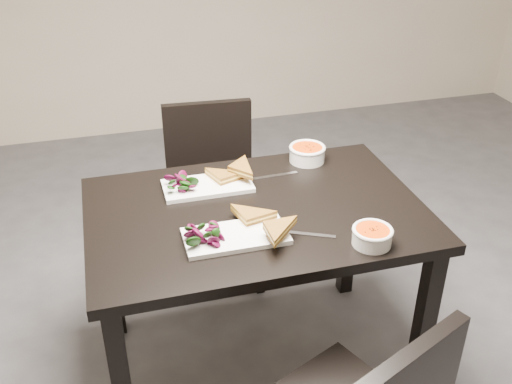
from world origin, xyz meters
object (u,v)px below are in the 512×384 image
(plate_far, at_px, (208,186))
(soup_bowl_near, at_px, (372,235))
(chair_far, at_px, (212,182))
(plate_near, at_px, (236,236))
(table, at_px, (256,232))
(soup_bowl_far, at_px, (307,153))

(plate_far, bearing_deg, soup_bowl_near, -48.97)
(soup_bowl_near, bearing_deg, chair_far, 107.84)
(plate_near, relative_size, soup_bowl_near, 2.57)
(soup_bowl_near, height_order, plate_far, soup_bowl_near)
(plate_near, relative_size, plate_far, 1.02)
(table, xyz_separation_m, plate_far, (-0.14, 0.20, 0.11))
(chair_far, bearing_deg, soup_bowl_far, -46.44)
(plate_far, bearing_deg, chair_far, 77.29)
(table, relative_size, plate_far, 3.58)
(table, distance_m, plate_near, 0.22)
(chair_far, xyz_separation_m, soup_bowl_far, (0.33, -0.39, 0.30))
(soup_bowl_near, bearing_deg, table, 134.48)
(plate_far, height_order, soup_bowl_far, soup_bowl_far)
(table, bearing_deg, plate_near, -125.30)
(chair_far, height_order, soup_bowl_far, chair_far)
(table, bearing_deg, plate_far, 124.77)
(chair_far, bearing_deg, plate_near, -92.03)
(soup_bowl_near, height_order, soup_bowl_far, soup_bowl_far)
(chair_far, height_order, soup_bowl_near, chair_far)
(chair_far, relative_size, soup_bowl_far, 5.65)
(chair_far, relative_size, plate_near, 2.48)
(soup_bowl_near, distance_m, plate_far, 0.67)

